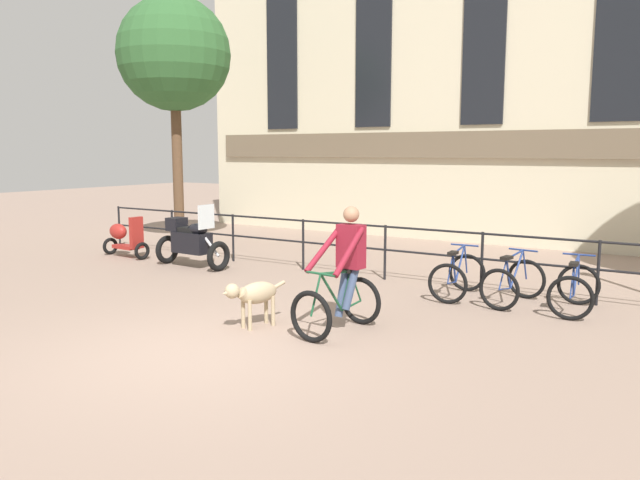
{
  "coord_description": "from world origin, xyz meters",
  "views": [
    {
      "loc": [
        5.2,
        -5.35,
        2.45
      ],
      "look_at": [
        0.01,
        2.86,
        1.05
      ],
      "focal_mm": 35.0,
      "sensor_mm": 36.0,
      "label": 1
    }
  ],
  "objects_px": {
    "parked_motorcycle": "(191,241)",
    "parked_scooter": "(124,237)",
    "parked_bicycle_mid_left": "(513,282)",
    "cyclist_with_bike": "(343,276)",
    "parked_bicycle_mid_right": "(575,289)",
    "parked_bicycle_near_lamp": "(458,276)",
    "dog": "(254,294)"
  },
  "relations": [
    {
      "from": "parked_bicycle_mid_right",
      "to": "dog",
      "type": "bearing_deg",
      "value": 38.34
    },
    {
      "from": "parked_motorcycle",
      "to": "parked_scooter",
      "type": "relative_size",
      "value": 1.28
    },
    {
      "from": "cyclist_with_bike",
      "to": "parked_bicycle_mid_right",
      "type": "height_order",
      "value": "cyclist_with_bike"
    },
    {
      "from": "parked_bicycle_mid_left",
      "to": "parked_scooter",
      "type": "height_order",
      "value": "parked_scooter"
    },
    {
      "from": "parked_bicycle_near_lamp",
      "to": "parked_bicycle_mid_left",
      "type": "height_order",
      "value": "same"
    },
    {
      "from": "parked_bicycle_mid_right",
      "to": "parked_scooter",
      "type": "distance_m",
      "value": 9.78
    },
    {
      "from": "dog",
      "to": "parked_bicycle_mid_right",
      "type": "relative_size",
      "value": 0.88
    },
    {
      "from": "parked_bicycle_mid_right",
      "to": "parked_motorcycle",
      "type": "bearing_deg",
      "value": -0.98
    },
    {
      "from": "parked_bicycle_mid_left",
      "to": "parked_bicycle_mid_right",
      "type": "height_order",
      "value": "same"
    },
    {
      "from": "cyclist_with_bike",
      "to": "dog",
      "type": "height_order",
      "value": "cyclist_with_bike"
    },
    {
      "from": "parked_motorcycle",
      "to": "parked_bicycle_mid_left",
      "type": "relative_size",
      "value": 1.41
    },
    {
      "from": "parked_bicycle_mid_left",
      "to": "parked_bicycle_mid_right",
      "type": "bearing_deg",
      "value": -171.85
    },
    {
      "from": "parked_bicycle_mid_left",
      "to": "parked_motorcycle",
      "type": "bearing_deg",
      "value": 11.4
    },
    {
      "from": "parked_scooter",
      "to": "parked_bicycle_mid_left",
      "type": "bearing_deg",
      "value": -83.64
    },
    {
      "from": "cyclist_with_bike",
      "to": "parked_scooter",
      "type": "distance_m",
      "value": 7.7
    },
    {
      "from": "cyclist_with_bike",
      "to": "parked_bicycle_near_lamp",
      "type": "height_order",
      "value": "cyclist_with_bike"
    },
    {
      "from": "parked_bicycle_near_lamp",
      "to": "cyclist_with_bike",
      "type": "bearing_deg",
      "value": 74.35
    },
    {
      "from": "parked_bicycle_near_lamp",
      "to": "parked_bicycle_mid_right",
      "type": "bearing_deg",
      "value": 177.55
    },
    {
      "from": "parked_scooter",
      "to": "parked_bicycle_mid_right",
      "type": "bearing_deg",
      "value": -83.79
    },
    {
      "from": "parked_bicycle_near_lamp",
      "to": "parked_bicycle_mid_left",
      "type": "xyz_separation_m",
      "value": [
        0.92,
        0.0,
        -0.0
      ]
    },
    {
      "from": "parked_motorcycle",
      "to": "parked_scooter",
      "type": "xyz_separation_m",
      "value": [
        -2.23,
        0.12,
        -0.1
      ]
    },
    {
      "from": "parked_motorcycle",
      "to": "parked_bicycle_mid_left",
      "type": "bearing_deg",
      "value": -84.38
    },
    {
      "from": "parked_bicycle_mid_left",
      "to": "parked_bicycle_mid_right",
      "type": "distance_m",
      "value": 0.93
    },
    {
      "from": "parked_bicycle_near_lamp",
      "to": "parked_scooter",
      "type": "relative_size",
      "value": 0.87
    },
    {
      "from": "parked_bicycle_near_lamp",
      "to": "parked_scooter",
      "type": "height_order",
      "value": "parked_scooter"
    },
    {
      "from": "cyclist_with_bike",
      "to": "parked_bicycle_mid_left",
      "type": "xyz_separation_m",
      "value": [
        1.56,
        2.72,
        -0.41
      ]
    },
    {
      "from": "cyclist_with_bike",
      "to": "parked_bicycle_mid_right",
      "type": "xyz_separation_m",
      "value": [
        2.49,
        2.72,
        -0.41
      ]
    },
    {
      "from": "parked_motorcycle",
      "to": "parked_bicycle_mid_left",
      "type": "distance_m",
      "value": 6.64
    },
    {
      "from": "parked_bicycle_mid_right",
      "to": "parked_bicycle_near_lamp",
      "type": "bearing_deg",
      "value": -3.83
    },
    {
      "from": "parked_bicycle_near_lamp",
      "to": "parked_bicycle_mid_right",
      "type": "distance_m",
      "value": 1.85
    },
    {
      "from": "parked_motorcycle",
      "to": "parked_bicycle_near_lamp",
      "type": "bearing_deg",
      "value": -83.86
    },
    {
      "from": "parked_bicycle_mid_left",
      "to": "cyclist_with_bike",
      "type": "bearing_deg",
      "value": 68.29
    }
  ]
}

